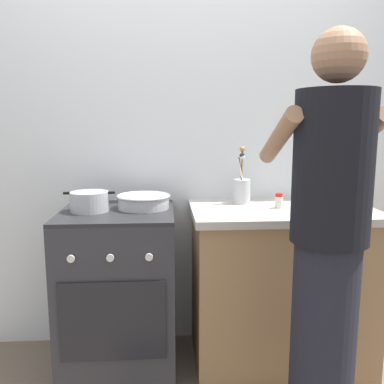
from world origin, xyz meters
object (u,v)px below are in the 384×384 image
stove_range (119,290)px  spice_bottle (279,201)px  pot (90,201)px  utensil_crock (242,188)px  mixing_bowl (144,201)px  person (327,251)px

stove_range → spice_bottle: spice_bottle is taller
pot → utensil_crock: (0.84, 0.16, 0.04)m
mixing_bowl → person: size_ratio=0.17×
utensil_crock → person: size_ratio=0.19×
pot → mixing_bowl: pot is taller
stove_range → mixing_bowl: mixing_bowl is taller
pot → utensil_crock: utensil_crock is taller
stove_range → utensil_crock: (0.70, 0.15, 0.54)m
person → utensil_crock: bearing=103.7°
mixing_bowl → spice_bottle: (0.74, -0.04, -0.00)m
stove_range → spice_bottle: bearing=0.5°
mixing_bowl → stove_range: bearing=-160.1°
pot → person: 1.21m
pot → person: person is taller
pot → person: bearing=-31.4°
mixing_bowl → person: bearing=-42.5°
stove_range → spice_bottle: size_ratio=10.94×
pot → utensil_crock: 0.86m
utensil_crock → person: bearing=-76.3°
mixing_bowl → utensil_crock: size_ratio=0.88×
stove_range → person: bearing=-35.6°
stove_range → pot: 0.52m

